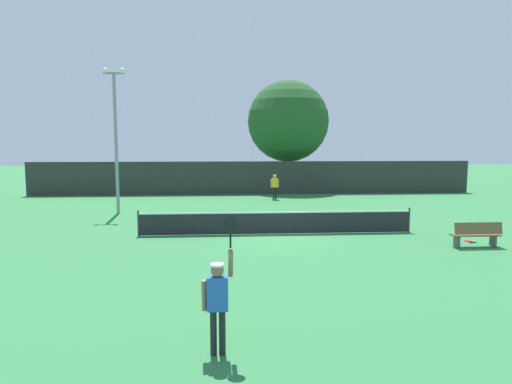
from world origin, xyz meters
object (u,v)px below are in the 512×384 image
spare_racket (468,241)px  large_tree (288,122)px  parked_car_near (357,177)px  tennis_ball (236,230)px  player_receiving (275,184)px  light_pole (116,132)px  player_serving (218,295)px  courtside_bench (476,234)px

spare_racket → large_tree: size_ratio=0.06×
parked_car_near → tennis_ball: bearing=-120.0°
tennis_ball → large_tree: large_tree is taller
player_receiving → light_pole: size_ratio=0.22×
player_receiving → parked_car_near: (8.80, 10.18, -0.26)m
player_serving → large_tree: large_tree is taller
parked_car_near → spare_racket: bearing=-97.0°
player_receiving → courtside_bench: (5.90, -14.53, -0.56)m
spare_racket → courtside_bench: (-0.28, -0.96, 0.46)m
player_receiving → player_serving: bearing=81.1°
player_serving → courtside_bench: player_serving is taller
tennis_ball → player_serving: bearing=-92.9°
player_serving → player_receiving: (3.51, 22.28, -0.09)m
parked_car_near → player_serving: bearing=-111.5°
player_serving → courtside_bench: 12.20m
spare_racket → parked_car_near: 23.90m
courtside_bench → large_tree: 21.91m
tennis_ball → large_tree: size_ratio=0.01×
tennis_ball → large_tree: 18.59m
large_tree → tennis_ball: bearing=-105.5°
player_serving → player_receiving: size_ratio=1.51×
tennis_ball → light_pole: light_pole is taller
light_pole → parked_car_near: (18.06, 15.74, -3.69)m
player_receiving → large_tree: bearing=-105.8°
large_tree → player_receiving: bearing=-105.8°
courtside_bench → large_tree: (-4.10, 20.90, 5.14)m
player_receiving → courtside_bench: 15.69m
tennis_ball → parked_car_near: parked_car_near is taller
spare_racket → large_tree: (-4.37, 19.94, 5.60)m
tennis_ball → player_receiving: bearing=74.7°
tennis_ball → spare_racket: (9.10, -2.85, -0.01)m
player_receiving → parked_car_near: size_ratio=0.40×
spare_racket → light_pole: size_ratio=0.07×
spare_racket → player_serving: bearing=-138.0°
player_serving → parked_car_near: (12.31, 32.46, -0.35)m
spare_racket → courtside_bench: bearing=-106.0°
spare_racket → courtside_bench: courtside_bench is taller
spare_racket → light_pole: (-15.43, 8.01, 4.45)m
courtside_bench → large_tree: bearing=101.1°
courtside_bench → parked_car_near: bearing=83.3°
tennis_ball → courtside_bench: size_ratio=0.04×
player_serving → light_pole: 18.00m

